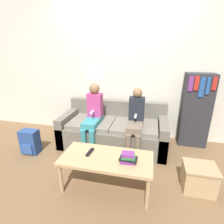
# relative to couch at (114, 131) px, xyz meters

# --- Properties ---
(ground_plane) EXTENTS (10.00, 10.00, 0.00)m
(ground_plane) POSITION_rel_couch_xyz_m (0.00, -0.52, -0.26)
(ground_plane) COLOR brown
(wall_back) EXTENTS (8.00, 0.07, 2.60)m
(wall_back) POSITION_rel_couch_xyz_m (-0.00, 0.50, 1.04)
(wall_back) COLOR silver
(wall_back) RESTS_ON ground_plane
(couch) EXTENTS (1.81, 0.82, 0.74)m
(couch) POSITION_rel_couch_xyz_m (0.00, 0.00, 0.00)
(couch) COLOR #6B665B
(couch) RESTS_ON ground_plane
(coffee_table) EXTENTS (1.08, 0.51, 0.42)m
(coffee_table) POSITION_rel_couch_xyz_m (0.15, -1.05, 0.12)
(coffee_table) COLOR tan
(coffee_table) RESTS_ON ground_plane
(person_left) EXTENTS (0.24, 0.56, 1.10)m
(person_left) POSITION_rel_couch_xyz_m (-0.31, -0.18, 0.35)
(person_left) COLOR teal
(person_left) RESTS_ON ground_plane
(person_right) EXTENTS (0.24, 0.56, 1.06)m
(person_right) POSITION_rel_couch_xyz_m (0.39, -0.19, 0.32)
(person_right) COLOR #756656
(person_right) RESTS_ON ground_plane
(tv_remote) EXTENTS (0.05, 0.17, 0.02)m
(tv_remote) POSITION_rel_couch_xyz_m (-0.07, -1.01, 0.17)
(tv_remote) COLOR black
(tv_remote) RESTS_ON coffee_table
(book_stack) EXTENTS (0.20, 0.14, 0.12)m
(book_stack) POSITION_rel_couch_xyz_m (0.40, -1.08, 0.22)
(book_stack) COLOR #7A3389
(book_stack) RESTS_ON coffee_table
(bookshelf) EXTENTS (0.46, 0.28, 1.26)m
(bookshelf) POSITION_rel_couch_xyz_m (1.36, 0.32, 0.38)
(bookshelf) COLOR #2D2D33
(bookshelf) RESTS_ON ground_plane
(storage_box) EXTENTS (0.38, 0.32, 0.32)m
(storage_box) POSITION_rel_couch_xyz_m (1.24, -0.84, -0.10)
(storage_box) COLOR tan
(storage_box) RESTS_ON ground_plane
(backpack) EXTENTS (0.28, 0.21, 0.40)m
(backpack) POSITION_rel_couch_xyz_m (-1.27, -0.59, -0.06)
(backpack) COLOR #284789
(backpack) RESTS_ON ground_plane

